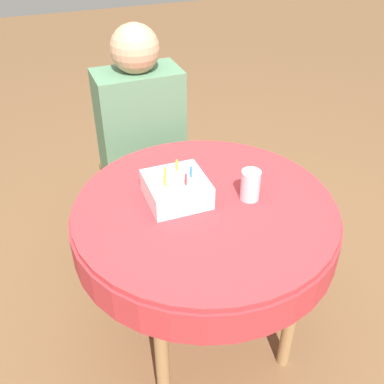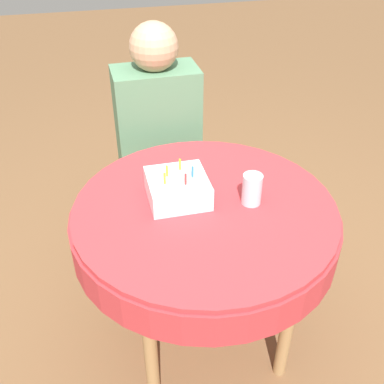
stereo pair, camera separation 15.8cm
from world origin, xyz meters
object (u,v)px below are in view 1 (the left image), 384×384
birthday_cake (176,189)px  chair (139,157)px  person (141,126)px  drinking_glass (250,185)px

birthday_cake → chair: bearing=87.1°
chair → person: (0.00, -0.09, 0.22)m
person → chair: bearing=90.0°
drinking_glass → person: bearing=106.9°
birthday_cake → drinking_glass: (0.25, -0.09, 0.01)m
chair → drinking_glass: (0.22, -0.80, 0.29)m
chair → person: person is taller
person → birthday_cake: (-0.04, -0.62, 0.05)m
chair → person: bearing=-90.0°
chair → birthday_cake: 0.76m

